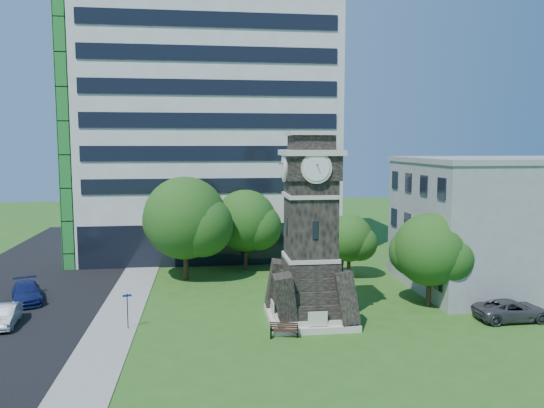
{
  "coord_description": "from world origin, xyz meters",
  "views": [
    {
      "loc": [
        -3.7,
        -30.92,
        11.39
      ],
      "look_at": [
        1.27,
        7.89,
        7.01
      ],
      "focal_mm": 35.0,
      "sensor_mm": 36.0,
      "label": 1
    }
  ],
  "objects": [
    {
      "name": "car_east_lot",
      "position": [
        16.07,
        0.29,
        0.68
      ],
      "size": [
        4.9,
        2.28,
        1.36
      ],
      "primitive_type": "imported",
      "rotation": [
        0.0,
        0.0,
        1.58
      ],
      "color": "#424247",
      "rests_on": "ground"
    },
    {
      "name": "tree_east",
      "position": [
        12.01,
        3.89,
        3.93
      ],
      "size": [
        5.61,
        5.1,
        6.65
      ],
      "rotation": [
        0.0,
        0.0,
        0.05
      ],
      "color": "#332114",
      "rests_on": "ground"
    },
    {
      "name": "park_bench",
      "position": [
        0.89,
        -0.82,
        0.46
      ],
      "size": [
        1.69,
        0.45,
        0.88
      ],
      "rotation": [
        0.0,
        0.0,
        -0.24
      ],
      "color": "black",
      "rests_on": "ground"
    },
    {
      "name": "street_sign",
      "position": [
        -8.52,
        1.74,
        1.43
      ],
      "size": [
        0.55,
        0.05,
        2.28
      ],
      "rotation": [
        0.0,
        0.0,
        0.24
      ],
      "color": "black",
      "rests_on": "ground"
    },
    {
      "name": "ground",
      "position": [
        0.0,
        0.0,
        0.0
      ],
      "size": [
        160.0,
        160.0,
        0.0
      ],
      "primitive_type": "plane",
      "color": "#2C5A19",
      "rests_on": "ground"
    },
    {
      "name": "tree_nw",
      "position": [
        -5.25,
        13.67,
        5.07
      ],
      "size": [
        7.65,
        6.96,
        8.76
      ],
      "rotation": [
        0.0,
        0.0,
        0.17
      ],
      "color": "#332114",
      "rests_on": "ground"
    },
    {
      "name": "tree_ne",
      "position": [
        8.59,
        12.56,
        3.31
      ],
      "size": [
        4.45,
        4.04,
        5.47
      ],
      "rotation": [
        0.0,
        0.0,
        -0.39
      ],
      "color": "#332114",
      "rests_on": "ground"
    },
    {
      "name": "office_tall",
      "position": [
        -3.2,
        25.84,
        14.22
      ],
      "size": [
        26.2,
        15.11,
        28.6
      ],
      "color": "white",
      "rests_on": "ground"
    },
    {
      "name": "car_street_north",
      "position": [
        -16.67,
        8.63,
        0.7
      ],
      "size": [
        3.45,
        5.17,
        1.39
      ],
      "primitive_type": "imported",
      "rotation": [
        0.0,
        0.0,
        0.34
      ],
      "color": "navy",
      "rests_on": "ground"
    },
    {
      "name": "tree_nc",
      "position": [
        0.02,
        16.5,
        4.37
      ],
      "size": [
        6.19,
        5.63,
        7.37
      ],
      "rotation": [
        0.0,
        0.0,
        0.25
      ],
      "color": "#332114",
      "rests_on": "ground"
    },
    {
      "name": "sidewalk",
      "position": [
        -9.5,
        5.0,
        0.03
      ],
      "size": [
        3.0,
        70.0,
        0.06
      ],
      "primitive_type": "cube",
      "color": "gray",
      "rests_on": "ground"
    },
    {
      "name": "office_low",
      "position": [
        19.97,
        8.0,
        5.21
      ],
      "size": [
        15.2,
        12.2,
        10.4
      ],
      "color": "#9B9DA0",
      "rests_on": "ground"
    },
    {
      "name": "car_street_mid",
      "position": [
        -16.32,
        3.4,
        0.64
      ],
      "size": [
        1.82,
        4.03,
        1.28
      ],
      "primitive_type": "imported",
      "rotation": [
        0.0,
        0.0,
        0.12
      ],
      "color": "#AEB2B6",
      "rests_on": "ground"
    },
    {
      "name": "clock_tower",
      "position": [
        3.0,
        2.0,
        5.28
      ],
      "size": [
        5.4,
        5.4,
        12.22
      ],
      "color": "beige",
      "rests_on": "ground"
    }
  ]
}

